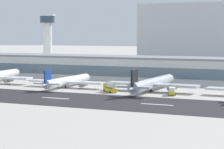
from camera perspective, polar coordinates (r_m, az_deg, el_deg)
name	(u,v)px	position (r m, az deg, el deg)	size (l,w,h in m)	color
ground_plane	(54,100)	(187.01, -6.78, -2.91)	(1400.00, 1400.00, 0.00)	#B2AFA8
runway_strip	(58,98)	(190.00, -6.23, -2.77)	(800.00, 36.23, 0.08)	#262628
runway_centreline_dash_4	(56,98)	(190.61, -6.55, -2.74)	(12.00, 1.20, 0.01)	white
runway_centreline_dash_5	(157,104)	(173.50, 5.24, -3.48)	(12.00, 1.20, 0.01)	white
terminal_building	(143,68)	(262.40, 3.57, 0.72)	(219.88, 25.84, 12.59)	silver
control_tower	(47,36)	(346.09, -7.48, 4.42)	(10.87, 10.87, 38.06)	silver
distant_hotel_block	(222,35)	(372.81, 12.65, 4.50)	(125.33, 24.89, 47.31)	#BCBCC1
airliner_navy_tail_gate_1	(66,81)	(226.95, -5.38, -0.79)	(37.33, 44.06, 9.19)	white
airliner_black_tail_gate_2	(151,84)	(210.53, 4.55, -1.09)	(40.65, 51.47, 10.74)	silver
service_box_truck_0	(172,91)	(199.94, 6.99, -1.89)	(3.88, 6.41, 3.25)	gold
service_fuel_truck_1	(110,88)	(208.48, -0.26, -1.52)	(8.19, 7.44, 3.95)	gold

